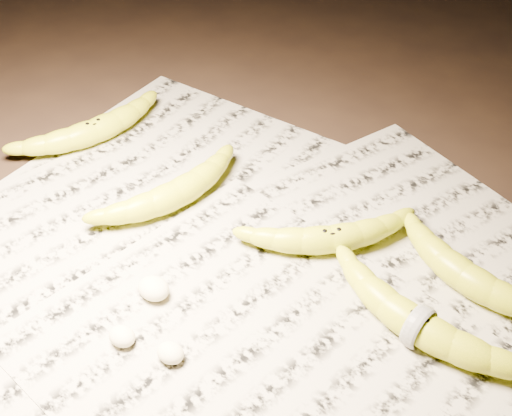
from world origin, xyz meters
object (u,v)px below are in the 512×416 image
Objects in this scene: banana_center at (331,237)px; banana_taped at (419,324)px; banana_left_b at (176,192)px; banana_upper_a at (466,275)px; banana_left_a at (93,129)px.

banana_center is 0.82× the size of banana_taped.
banana_left_b is 0.36m from banana_taped.
banana_left_b and banana_upper_a have the same top height.
banana_left_b is at bearing -154.37° from banana_upper_a.
banana_left_b is (0.20, -0.03, 0.00)m from banana_left_a.
banana_taped is 1.21× the size of banana_upper_a.
banana_taped reaches higher than banana_upper_a.
banana_left_a is at bearing -162.61° from banana_upper_a.
banana_center is at bearing -72.30° from banana_left_a.
banana_upper_a is (0.56, 0.08, 0.00)m from banana_left_a.
banana_taped is (0.36, 0.01, 0.00)m from banana_left_b.
banana_left_a is 0.56m from banana_taped.
banana_taped is 0.10m from banana_upper_a.
banana_left_a is at bearing 92.10° from banana_left_b.
banana_upper_a is at bearing -32.42° from banana_center.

